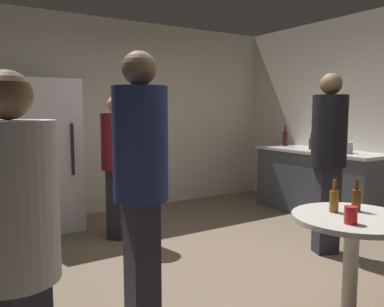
% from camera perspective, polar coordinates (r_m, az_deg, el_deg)
% --- Properties ---
extents(ground_plane, '(5.20, 5.20, 0.10)m').
position_cam_1_polar(ground_plane, '(3.71, 4.66, -17.41)').
color(ground_plane, '#7A6651').
extents(wall_back, '(5.32, 0.06, 2.70)m').
position_cam_1_polar(wall_back, '(5.72, -11.46, 5.26)').
color(wall_back, silver).
rests_on(wall_back, ground_plane).
extents(refrigerator, '(0.70, 0.68, 1.80)m').
position_cam_1_polar(refrigerator, '(5.04, -20.20, -0.25)').
color(refrigerator, white).
rests_on(refrigerator, ground_plane).
extents(kitchen_counter, '(0.64, 1.84, 0.90)m').
position_cam_1_polar(kitchen_counter, '(5.71, 17.75, -3.98)').
color(kitchen_counter, '#4C515B').
rests_on(kitchen_counter, ground_plane).
extents(kettle, '(0.24, 0.17, 0.18)m').
position_cam_1_polar(kettle, '(5.33, 21.39, 0.81)').
color(kettle, '#B2B2B7').
rests_on(kettle, kitchen_counter).
extents(wine_bottle_on_counter, '(0.08, 0.08, 0.31)m').
position_cam_1_polar(wine_bottle_on_counter, '(6.12, 13.30, 2.17)').
color(wine_bottle_on_counter, '#3F141E').
rests_on(wine_bottle_on_counter, kitchen_counter).
extents(beer_bottle_on_counter, '(0.06, 0.06, 0.23)m').
position_cam_1_polar(beer_bottle_on_counter, '(5.69, 16.84, 1.42)').
color(beer_bottle_on_counter, '#593314').
rests_on(beer_bottle_on_counter, kitchen_counter).
extents(foreground_table, '(0.80, 0.80, 0.73)m').
position_cam_1_polar(foreground_table, '(2.91, 22.14, -10.36)').
color(foreground_table, beige).
rests_on(foreground_table, ground_plane).
extents(beer_bottle_amber, '(0.06, 0.06, 0.23)m').
position_cam_1_polar(beer_bottle_amber, '(2.92, 19.85, -6.38)').
color(beer_bottle_amber, '#8C5919').
rests_on(beer_bottle_amber, foreground_table).
extents(beer_bottle_brown, '(0.06, 0.06, 0.23)m').
position_cam_1_polar(beer_bottle_brown, '(3.00, 22.66, -6.15)').
color(beer_bottle_brown, '#593314').
rests_on(beer_bottle_brown, foreground_table).
extents(plastic_cup_red, '(0.08, 0.08, 0.11)m').
position_cam_1_polar(plastic_cup_red, '(2.67, 21.97, -8.26)').
color(plastic_cup_red, red).
rests_on(plastic_cup_red, foreground_table).
extents(person_in_maroon_shirt, '(0.48, 0.48, 1.60)m').
position_cam_1_polar(person_in_maroon_shirt, '(4.44, -10.84, -0.42)').
color(person_in_maroon_shirt, '#2D2D38').
rests_on(person_in_maroon_shirt, ground_plane).
extents(person_in_white_shirt, '(0.44, 0.44, 1.59)m').
position_cam_1_polar(person_in_white_shirt, '(1.70, -24.29, -11.89)').
color(person_in_white_shirt, '#2D2D38').
rests_on(person_in_white_shirt, ground_plane).
extents(person_in_navy_shirt, '(0.36, 0.36, 1.79)m').
position_cam_1_polar(person_in_navy_shirt, '(2.45, -7.43, -2.78)').
color(person_in_navy_shirt, '#2D2D38').
rests_on(person_in_navy_shirt, ground_plane).
extents(person_in_black_shirt, '(0.44, 0.44, 1.80)m').
position_cam_1_polar(person_in_black_shirt, '(4.13, 19.16, 0.64)').
color(person_in_black_shirt, '#2D2D38').
rests_on(person_in_black_shirt, ground_plane).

